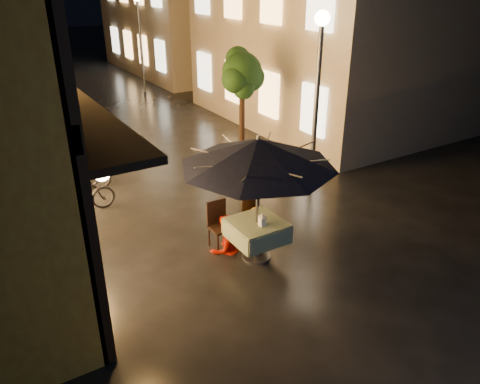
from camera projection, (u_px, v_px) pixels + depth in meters
ground at (258, 247)px, 9.38m from camera, size 90.00×90.00×0.00m
east_building_near at (335, 22)px, 16.48m from camera, size 7.30×9.30×6.80m
east_building_far at (191, 0)px, 25.25m from camera, size 7.30×10.30×7.30m
street_tree at (242, 75)px, 12.97m from camera, size 1.43×1.20×3.15m
streetlamp_near at (319, 69)px, 11.10m from camera, size 0.36×0.36×4.23m
streetlamp_far at (139, 25)px, 20.36m from camera, size 0.36×0.36×4.23m
cafe_table at (257, 231)px, 8.79m from camera, size 0.99×0.99×0.78m
patio_umbrella at (258, 153)px, 8.13m from camera, size 2.83×2.83×2.46m
cafe_chair_left at (219, 222)px, 9.19m from camera, size 0.42×0.42×0.97m
cafe_chair_right at (253, 212)px, 9.57m from camera, size 0.42×0.42×0.97m
table_lantern at (262, 219)px, 8.52m from camera, size 0.16×0.16×0.25m
person_orange at (225, 217)px, 8.97m from camera, size 0.78×0.65×1.45m
person_yellow at (259, 209)px, 9.36m from camera, size 1.01×0.75×1.40m
bicycle_0 at (79, 197)px, 10.49m from camera, size 1.64×0.61×0.85m
bicycle_1 at (79, 175)px, 11.55m from camera, size 1.58×0.72×0.92m
bicycle_2 at (54, 162)px, 12.46m from camera, size 1.68×0.90×0.84m
bicycle_3 at (71, 156)px, 12.68m from camera, size 1.61×0.74×0.94m
bicycle_4 at (49, 136)px, 14.26m from camera, size 1.90×1.14×0.94m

